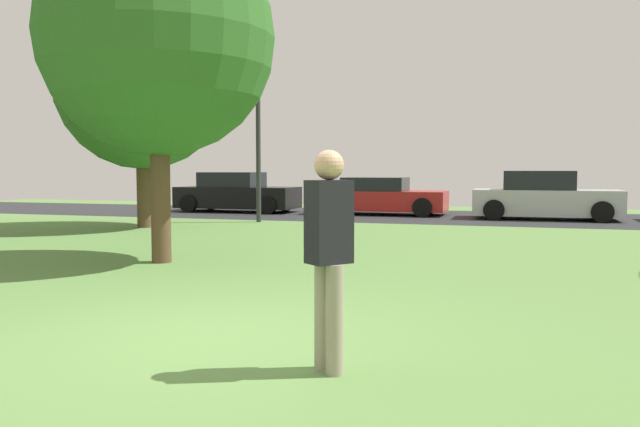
# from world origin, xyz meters

# --- Properties ---
(ground_plane) EXTENTS (44.00, 44.00, 0.00)m
(ground_plane) POSITION_xyz_m (0.00, 0.00, 0.00)
(ground_plane) COLOR #5B8442
(road_strip) EXTENTS (44.00, 6.40, 0.01)m
(road_strip) POSITION_xyz_m (0.00, 16.00, 0.00)
(road_strip) COLOR #28282B
(road_strip) RESTS_ON ground_plane
(maple_tree_near) EXTENTS (4.57, 4.57, 6.14)m
(maple_tree_near) POSITION_xyz_m (-6.92, 9.66, 3.85)
(maple_tree_near) COLOR brown
(maple_tree_near) RESTS_ON ground_plane
(maple_tree_far) EXTENTS (3.88, 3.88, 5.67)m
(maple_tree_far) POSITION_xyz_m (-3.00, 4.11, 3.72)
(maple_tree_far) COLOR brown
(maple_tree_far) RESTS_ON ground_plane
(person_thrower) EXTENTS (0.37, 0.39, 1.72)m
(person_thrower) POSITION_xyz_m (1.37, -0.63, 0.95)
(person_thrower) COLOR gray
(person_thrower) RESTS_ON ground_plane
(parked_car_black) EXTENTS (4.42, 2.00, 1.46)m
(parked_car_black) POSITION_xyz_m (-7.23, 16.18, 0.67)
(parked_car_black) COLOR black
(parked_car_black) RESTS_ON ground_plane
(parked_car_red) EXTENTS (4.42, 2.07, 1.29)m
(parked_car_red) POSITION_xyz_m (-1.87, 16.40, 0.60)
(parked_car_red) COLOR #B21E1E
(parked_car_red) RESTS_ON ground_plane
(parked_car_silver) EXTENTS (4.38, 2.00, 1.52)m
(parked_car_silver) POSITION_xyz_m (3.48, 15.83, 0.69)
(parked_car_silver) COLOR #B7B7BC
(parked_car_silver) RESTS_ON ground_plane
(street_lamp_post) EXTENTS (0.14, 0.14, 4.50)m
(street_lamp_post) POSITION_xyz_m (-4.66, 12.20, 2.25)
(street_lamp_post) COLOR #2D2D33
(street_lamp_post) RESTS_ON ground_plane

